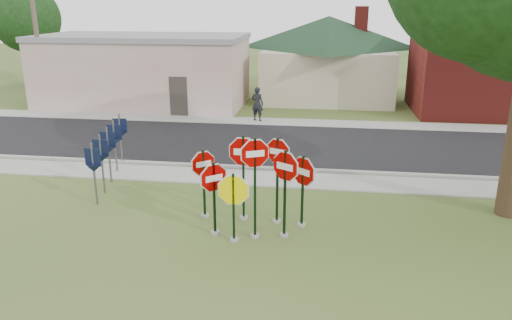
# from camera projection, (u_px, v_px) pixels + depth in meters

# --- Properties ---
(ground) EXTENTS (120.00, 120.00, 0.00)m
(ground) POSITION_uv_depth(u_px,v_px,m) (241.00, 253.00, 12.66)
(ground) COLOR #3A501E
(ground) RESTS_ON ground
(sidewalk_near) EXTENTS (60.00, 1.60, 0.06)m
(sidewalk_near) POSITION_uv_depth(u_px,v_px,m) (266.00, 179.00, 17.84)
(sidewalk_near) COLOR gray
(sidewalk_near) RESTS_ON ground
(road) EXTENTS (60.00, 7.00, 0.04)m
(road) POSITION_uv_depth(u_px,v_px,m) (279.00, 145.00, 22.09)
(road) COLOR black
(road) RESTS_ON ground
(sidewalk_far) EXTENTS (60.00, 1.60, 0.06)m
(sidewalk_far) POSITION_uv_depth(u_px,v_px,m) (286.00, 122.00, 26.14)
(sidewalk_far) COLOR gray
(sidewalk_far) RESTS_ON ground
(curb) EXTENTS (60.00, 0.20, 0.14)m
(curb) POSITION_uv_depth(u_px,v_px,m) (270.00, 169.00, 18.77)
(curb) COLOR gray
(curb) RESTS_ON ground
(stop_sign_center) EXTENTS (0.97, 0.44, 2.90)m
(stop_sign_center) POSITION_uv_depth(u_px,v_px,m) (255.00, 173.00, 12.93)
(stop_sign_center) COLOR gray
(stop_sign_center) RESTS_ON ground
(stop_sign_yellow) EXTENTS (1.15, 0.24, 2.01)m
(stop_sign_yellow) POSITION_uv_depth(u_px,v_px,m) (233.00, 200.00, 12.93)
(stop_sign_yellow) COLOR gray
(stop_sign_yellow) RESTS_ON ground
(stop_sign_left) EXTENTS (0.84, 0.70, 2.16)m
(stop_sign_left) POSITION_uv_depth(u_px,v_px,m) (214.00, 190.00, 13.30)
(stop_sign_left) COLOR gray
(stop_sign_left) RESTS_ON ground
(stop_sign_right) EXTENTS (0.95, 0.60, 2.56)m
(stop_sign_right) POSITION_uv_depth(u_px,v_px,m) (285.00, 181.00, 13.06)
(stop_sign_right) COLOR gray
(stop_sign_right) RESTS_ON ground
(stop_sign_back_right) EXTENTS (0.93, 0.41, 2.64)m
(stop_sign_back_right) POSITION_uv_depth(u_px,v_px,m) (277.00, 169.00, 13.89)
(stop_sign_back_right) COLOR gray
(stop_sign_back_right) RESTS_ON ground
(stop_sign_back_left) EXTENTS (1.16, 0.24, 2.64)m
(stop_sign_back_left) POSITION_uv_depth(u_px,v_px,m) (243.00, 165.00, 14.12)
(stop_sign_back_left) COLOR gray
(stop_sign_back_left) RESTS_ON ground
(stop_sign_far_right) EXTENTS (0.88, 0.75, 2.21)m
(stop_sign_far_right) POSITION_uv_depth(u_px,v_px,m) (303.00, 182.00, 13.76)
(stop_sign_far_right) COLOR gray
(stop_sign_far_right) RESTS_ON ground
(stop_sign_far_left) EXTENTS (0.79, 0.67, 2.17)m
(stop_sign_far_left) POSITION_uv_depth(u_px,v_px,m) (204.00, 176.00, 14.36)
(stop_sign_far_left) COLOR gray
(stop_sign_far_left) RESTS_ON ground
(route_sign_row) EXTENTS (1.43, 4.63, 2.00)m
(route_sign_row) POSITION_uv_depth(u_px,v_px,m) (108.00, 149.00, 17.25)
(route_sign_row) COLOR #59595E
(route_sign_row) RESTS_ON ground
(building_stucco) EXTENTS (12.20, 6.20, 4.20)m
(building_stucco) POSITION_uv_depth(u_px,v_px,m) (144.00, 69.00, 30.18)
(building_stucco) COLOR beige
(building_stucco) RESTS_ON ground
(building_house) EXTENTS (11.60, 11.60, 6.20)m
(building_house) POSITION_uv_depth(u_px,v_px,m) (328.00, 41.00, 32.04)
(building_house) COLOR #B8A792
(building_house) RESTS_ON ground
(building_brick) EXTENTS (10.20, 6.20, 4.75)m
(building_brick) POSITION_uv_depth(u_px,v_px,m) (508.00, 70.00, 27.79)
(building_brick) COLOR maroon
(building_brick) RESTS_ON ground
(utility_pole_near) EXTENTS (2.20, 0.26, 9.50)m
(utility_pole_near) POSITION_uv_depth(u_px,v_px,m) (35.00, 23.00, 27.34)
(utility_pole_near) COLOR #4E3F34
(utility_pole_near) RESTS_ON ground
(bg_tree_left) EXTENTS (4.90, 4.90, 7.35)m
(bg_tree_left) POSITION_uv_depth(u_px,v_px,m) (26.00, 19.00, 36.47)
(bg_tree_left) COLOR black
(bg_tree_left) RESTS_ON ground
(pedestrian) EXTENTS (0.75, 0.59, 1.79)m
(pedestrian) POSITION_uv_depth(u_px,v_px,m) (257.00, 104.00, 26.13)
(pedestrian) COLOR black
(pedestrian) RESTS_ON sidewalk_far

